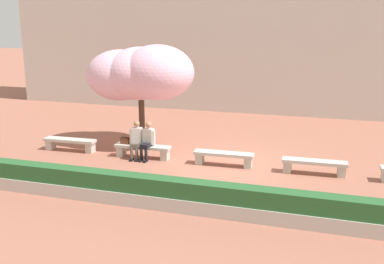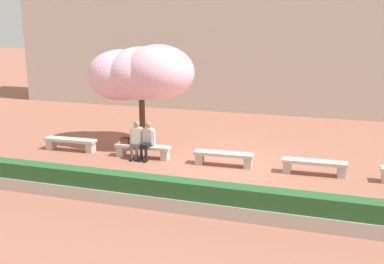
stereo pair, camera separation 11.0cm
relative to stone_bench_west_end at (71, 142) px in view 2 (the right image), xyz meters
name	(u,v)px [view 2 (the right image)]	position (x,y,z in m)	size (l,w,h in m)	color
ground_plane	(223,166)	(5.73, 0.00, -0.31)	(100.00, 100.00, 0.00)	#9E604C
building_facade	(273,37)	(5.73, 10.53, 3.45)	(28.00, 4.00, 7.51)	beige
stone_bench_west_end	(71,142)	(0.00, 0.00, 0.00)	(1.97, 0.48, 0.45)	#BCB7AD
stone_bench_near_west	(143,149)	(2.86, 0.00, 0.00)	(1.97, 0.48, 0.45)	#BCB7AD
stone_bench_center	(224,157)	(5.73, 0.00, 0.00)	(1.97, 0.48, 0.45)	#BCB7AD
stone_bench_near_east	(314,165)	(8.59, 0.00, 0.00)	(1.97, 0.48, 0.45)	#BCB7AD
person_seated_left	(136,138)	(2.66, -0.05, 0.39)	(0.51, 0.72, 1.29)	black
person_seated_right	(148,139)	(3.07, -0.05, 0.39)	(0.51, 0.70, 1.29)	black
handbag	(125,140)	(2.20, -0.01, 0.27)	(0.30, 0.15, 0.34)	brown
cherry_tree_main	(140,74)	(2.19, 1.46, 2.42)	(4.16, 2.84, 3.80)	#473323
planter_hedge_foreground	(187,196)	(5.73, -3.76, 0.08)	(16.68, 0.50, 0.80)	#BCB7AD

